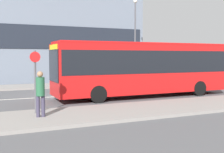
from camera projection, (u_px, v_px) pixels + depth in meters
name	position (u px, v px, depth m)	size (l,w,h in m)	color
ground_plane	(69.00, 96.00, 18.01)	(120.00, 120.00, 0.00)	#4F4F51
sidewalk_near	(107.00, 113.00, 12.31)	(44.00, 3.50, 0.13)	gray
sidewalk_far	(49.00, 86.00, 23.70)	(44.00, 3.50, 0.13)	gray
lane_centerline	(69.00, 96.00, 18.01)	(41.80, 0.16, 0.01)	silver
apartment_block_left_tower	(55.00, 4.00, 28.98)	(18.13, 4.71, 15.89)	slate
city_bus	(143.00, 66.00, 17.60)	(11.32, 2.52, 3.37)	red
parked_car_0	(176.00, 78.00, 25.70)	(3.98, 1.81, 1.25)	silver
parked_car_1	(218.00, 76.00, 27.68)	(4.53, 1.81, 1.27)	silver
pedestrian_near_stop	(40.00, 91.00, 11.09)	(0.35, 0.34, 1.82)	#383347
bus_stop_sign	(35.00, 77.00, 11.80)	(0.44, 0.12, 2.65)	#4C4C51
street_lamp	(135.00, 33.00, 26.06)	(0.36, 0.36, 7.67)	#4C4C51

